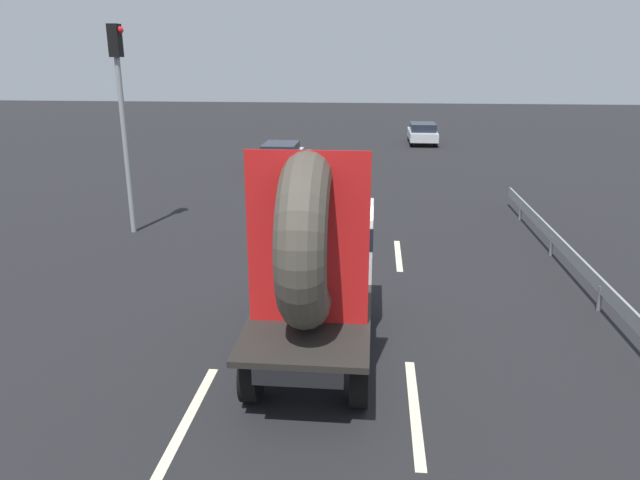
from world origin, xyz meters
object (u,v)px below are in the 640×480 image
distant_sedan (281,156)px  traffic_light (121,102)px  flatbed_truck (316,255)px  oncoming_car (422,133)px

distant_sedan → traffic_light: bearing=-105.9°
flatbed_truck → oncoming_car: size_ratio=1.24×
traffic_light → oncoming_car: (10.36, 20.26, -3.28)m
flatbed_truck → oncoming_car: (3.93, 27.42, -1.20)m
traffic_light → distant_sedan: bearing=74.1°
distant_sedan → oncoming_car: size_ratio=1.03×
oncoming_car → distant_sedan: bearing=-127.1°
distant_sedan → traffic_light: 11.41m
flatbed_truck → traffic_light: 9.85m
flatbed_truck → traffic_light: bearing=131.9°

